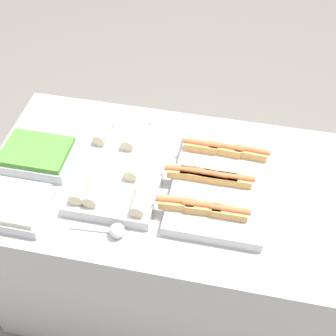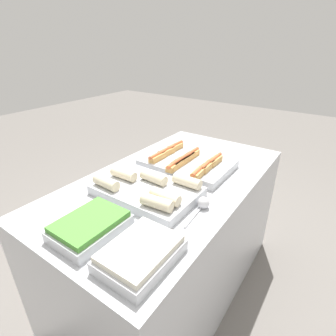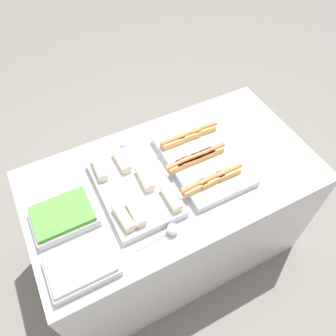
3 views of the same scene
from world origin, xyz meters
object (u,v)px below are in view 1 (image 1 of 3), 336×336
(tray_hotdogs, at_px, (218,183))
(tray_side_back, at_px, (37,155))
(serving_spoon_far, at_px, (153,124))
(tray_side_front, at_px, (10,205))
(serving_spoon_near, at_px, (115,231))
(tray_wraps, at_px, (120,169))

(tray_hotdogs, bearing_deg, tray_side_back, -179.86)
(tray_side_back, height_order, serving_spoon_far, tray_side_back)
(tray_side_front, xyz_separation_m, tray_side_back, (0.00, 0.27, 0.00))
(tray_hotdogs, relative_size, tray_side_front, 1.81)
(tray_side_back, height_order, serving_spoon_near, tray_side_back)
(tray_side_back, xyz_separation_m, serving_spoon_far, (0.43, 0.30, -0.01))
(tray_hotdogs, xyz_separation_m, tray_side_back, (-0.77, -0.00, -0.00))
(tray_side_front, distance_m, serving_spoon_near, 0.43)
(tray_side_front, xyz_separation_m, serving_spoon_near, (0.43, -0.03, -0.01))
(tray_side_back, xyz_separation_m, serving_spoon_near, (0.43, -0.30, -0.01))
(tray_hotdogs, xyz_separation_m, serving_spoon_near, (-0.34, -0.30, -0.01))
(tray_side_front, height_order, serving_spoon_far, tray_side_front)
(tray_side_back, bearing_deg, serving_spoon_near, -34.81)
(tray_wraps, xyz_separation_m, tray_side_back, (-0.37, 0.00, -0.00))
(tray_side_front, height_order, serving_spoon_near, tray_side_front)
(serving_spoon_near, bearing_deg, serving_spoon_far, 89.40)
(serving_spoon_far, bearing_deg, tray_wraps, -102.39)
(serving_spoon_near, bearing_deg, tray_wraps, 101.72)
(tray_side_back, bearing_deg, tray_wraps, -0.62)
(serving_spoon_far, bearing_deg, serving_spoon_near, -90.60)
(tray_hotdogs, distance_m, tray_wraps, 0.40)
(tray_wraps, relative_size, serving_spoon_far, 2.26)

